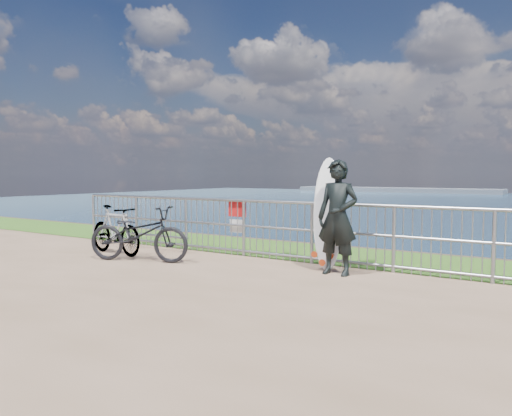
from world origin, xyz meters
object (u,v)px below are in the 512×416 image
Objects in this scene: surfboard at (328,218)px; bicycle_near at (139,234)px; surfer at (338,217)px; bicycle_far at (115,230)px.

bicycle_near is (-3.26, -1.22, -0.37)m from surfboard.
surfboard reaches higher than bicycle_near.
surfer is 0.97× the size of surfboard.
surfer reaches higher than bicycle_near.
bicycle_far is at bearing 53.89° from bicycle_near.
surfboard is at bearing 135.84° from surfer.
bicycle_near is 1.03m from bicycle_far.
surfer is 1.12× the size of bicycle_far.
surfboard is at bearing -69.63° from bicycle_far.
bicycle_far is (-4.57, -0.59, -0.43)m from surfer.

